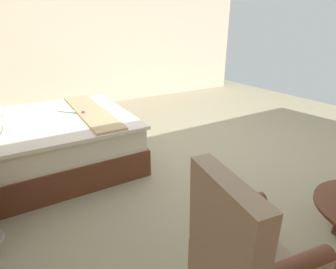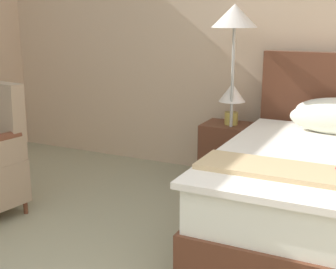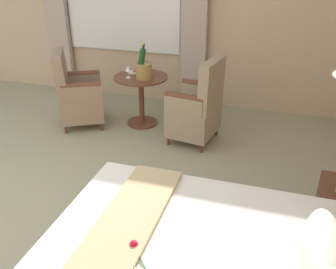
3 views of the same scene
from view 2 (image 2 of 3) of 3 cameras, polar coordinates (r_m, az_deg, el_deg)
wall_headboard_side at (r=4.47m, az=16.91°, el=14.23°), size 6.81×0.12×3.19m
nightstand at (r=4.42m, az=7.57°, el=-2.42°), size 0.53×0.37×0.58m
bedside_lamp at (r=4.30m, az=7.81°, el=4.64°), size 0.24×0.24×0.38m
floor_lamp_brass at (r=4.14m, az=8.07°, el=12.35°), size 0.40×0.40×1.65m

